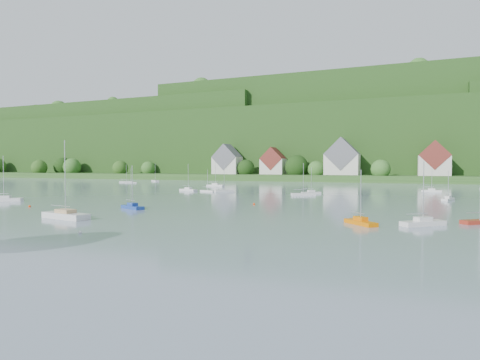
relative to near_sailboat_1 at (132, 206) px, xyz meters
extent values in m
cube|color=#284D1D|center=(9.64, 156.01, 1.08)|extent=(600.00, 60.00, 3.00)
cube|color=#1B3E13|center=(9.64, 231.01, 19.58)|extent=(620.00, 160.00, 40.00)
cube|color=#1B3E13|center=(-140.36, 216.01, 23.58)|extent=(200.00, 120.00, 52.00)
cube|color=#1B3E13|center=(19.64, 226.01, 27.58)|extent=(240.00, 130.00, 60.00)
sphere|color=#286123|center=(-152.58, 143.01, 6.22)|extent=(11.19, 11.19, 11.19)
sphere|color=#286123|center=(-98.44, 147.49, 5.38)|extent=(8.61, 8.61, 8.61)
sphere|color=#254E17|center=(-110.12, 136.48, 5.52)|extent=(9.03, 9.03, 9.03)
sphere|color=#286123|center=(2.85, 139.89, 5.25)|extent=(8.19, 8.19, 8.19)
sphere|color=#286123|center=(-42.32, 142.08, 4.69)|extent=(6.49, 6.49, 6.49)
sphere|color=#286123|center=(56.49, 148.09, 6.54)|extent=(12.16, 12.16, 12.16)
sphere|color=#286123|center=(32.63, 135.94, 5.42)|extent=(8.73, 8.73, 8.73)
sphere|color=black|center=(-34.23, 141.87, 5.61)|extent=(9.32, 9.32, 9.32)
sphere|color=black|center=(-160.81, 149.35, 5.67)|extent=(9.50, 9.50, 9.50)
sphere|color=black|center=(-164.98, 147.87, 6.46)|extent=(11.91, 11.91, 11.91)
sphere|color=#254E17|center=(-172.38, 135.81, 5.81)|extent=(9.91, 9.91, 9.91)
sphere|color=black|center=(-7.36, 142.36, 6.46)|extent=(11.92, 11.92, 11.92)
sphere|color=#286123|center=(-110.07, 184.55, 51.43)|extent=(10.52, 10.52, 10.52)
sphere|color=#286123|center=(-213.37, 192.36, 51.99)|extent=(13.75, 13.75, 13.75)
sphere|color=#254E17|center=(-74.63, 219.15, 51.39)|extent=(10.29, 10.29, 10.29)
sphere|color=black|center=(-180.72, 214.02, 51.39)|extent=(10.31, 10.31, 10.31)
sphere|color=black|center=(-165.54, 189.36, 51.01)|extent=(8.14, 8.14, 8.14)
sphere|color=#286123|center=(-167.92, 218.60, 50.84)|extent=(7.15, 7.15, 7.15)
sphere|color=black|center=(-234.04, 214.04, 51.63)|extent=(11.66, 11.66, 11.66)
sphere|color=black|center=(-58.52, 207.39, 50.84)|extent=(7.18, 7.18, 7.18)
sphere|color=#286123|center=(-148.33, 177.69, 51.14)|extent=(8.89, 8.89, 8.89)
sphere|color=#254E17|center=(-224.87, 181.01, 50.94)|extent=(7.77, 7.77, 7.77)
sphere|color=black|center=(-183.67, 209.96, 51.33)|extent=(9.97, 9.97, 9.97)
sphere|color=#254E17|center=(49.14, 211.03, 59.83)|extent=(12.83, 12.83, 12.83)
sphere|color=#286123|center=(-30.28, 198.18, 59.02)|extent=(8.18, 8.18, 8.18)
sphere|color=#254E17|center=(10.75, 235.66, 59.81)|extent=(12.73, 12.73, 12.73)
sphere|color=#254E17|center=(70.36, 230.89, 60.15)|extent=(14.65, 14.65, 14.65)
sphere|color=#286123|center=(48.90, 187.30, 59.68)|extent=(11.95, 11.95, 11.95)
sphere|color=#286123|center=(-37.50, 230.30, 58.82)|extent=(7.07, 7.07, 7.07)
sphere|color=black|center=(6.17, 199.31, 59.02)|extent=(8.21, 8.21, 8.21)
sphere|color=#286123|center=(-13.18, 223.10, 59.73)|extent=(12.24, 12.24, 12.24)
sphere|color=#286123|center=(-85.86, 191.90, 59.97)|extent=(13.65, 13.65, 13.65)
sphere|color=#254E17|center=(-30.33, 218.14, 41.69)|extent=(12.01, 12.01, 12.01)
sphere|color=black|center=(5.94, 228.21, 42.34)|extent=(15.72, 15.72, 15.72)
sphere|color=#254E17|center=(20.53, 223.93, 41.43)|extent=(10.54, 10.54, 10.54)
sphere|color=#254E17|center=(-183.66, 254.62, 41.02)|extent=(8.18, 8.18, 8.18)
sphere|color=black|center=(-166.27, 245.59, 41.11)|extent=(8.74, 8.74, 8.74)
sphere|color=black|center=(-182.12, 224.51, 42.28)|extent=(15.38, 15.38, 15.38)
cube|color=silver|center=(-45.36, 143.01, 7.08)|extent=(14.00, 10.00, 9.00)
cube|color=slate|center=(-45.36, 143.01, 11.58)|extent=(14.00, 10.40, 14.00)
cube|color=silver|center=(-20.36, 145.01, 6.58)|extent=(12.00, 9.00, 8.00)
cube|color=maroon|center=(-20.36, 145.01, 10.58)|extent=(12.00, 9.36, 12.00)
cube|color=silver|center=(14.64, 144.01, 7.58)|extent=(16.00, 11.00, 10.00)
cube|color=slate|center=(14.64, 144.01, 12.58)|extent=(16.00, 11.44, 16.00)
cube|color=silver|center=(54.64, 142.01, 7.08)|extent=(13.00, 10.00, 9.00)
cube|color=maroon|center=(54.64, 142.01, 11.58)|extent=(13.00, 10.40, 13.00)
cube|color=navy|center=(0.00, 0.00, -0.14)|extent=(5.58, 3.71, 0.55)
cube|color=navy|center=(0.00, 0.00, 0.38)|extent=(2.18, 1.78, 0.50)
cylinder|color=silver|center=(0.00, 0.00, 3.54)|extent=(0.10, 0.10, 6.81)
cylinder|color=silver|center=(-0.74, 0.35, 1.03)|extent=(2.74, 1.36, 0.08)
cube|color=silver|center=(-0.59, -14.14, -0.02)|extent=(8.28, 3.80, 0.80)
cube|color=tan|center=(-0.59, -14.14, 0.63)|extent=(3.06, 2.10, 0.50)
cylinder|color=silver|center=(-0.59, -14.14, 5.38)|extent=(0.10, 0.10, 10.00)
cylinder|color=silver|center=(-1.76, -13.90, 1.28)|extent=(4.33, 0.96, 0.08)
cube|color=silver|center=(44.90, -3.01, -0.13)|extent=(5.44, 5.00, 0.58)
cube|color=silver|center=(44.90, -3.01, 0.41)|extent=(2.27, 2.18, 0.50)
cylinder|color=silver|center=(44.90, -3.01, 3.78)|extent=(0.10, 0.10, 7.23)
cylinder|color=silver|center=(44.25, -3.57, 1.06)|extent=(2.46, 2.14, 0.08)
cube|color=orange|center=(37.77, -4.99, -0.16)|extent=(4.42, 4.68, 0.50)
cube|color=orange|center=(37.77, -4.99, 0.34)|extent=(1.91, 1.97, 0.50)
cylinder|color=silver|center=(37.77, -4.99, 3.23)|extent=(0.10, 0.10, 6.29)
cylinder|color=silver|center=(37.27, -4.43, 0.99)|extent=(1.92, 2.11, 0.08)
cube|color=silver|center=(-33.47, 2.23, -0.07)|extent=(6.95, 5.22, 0.69)
cube|color=silver|center=(-33.47, 2.23, 0.53)|extent=(2.78, 2.41, 0.50)
cylinder|color=silver|center=(-33.47, 2.23, 4.61)|extent=(0.10, 0.10, 8.67)
cube|color=maroon|center=(51.62, 1.52, -0.16)|extent=(4.87, 4.25, 0.51)
cylinder|color=silver|center=(51.62, 1.52, 3.26)|extent=(0.10, 0.10, 6.34)
cylinder|color=silver|center=(51.02, 1.05, 0.99)|extent=(2.25, 1.79, 0.08)
sphere|color=white|center=(10.50, -23.20, -0.42)|extent=(0.38, 0.38, 0.38)
sphere|color=#FB3700|center=(37.65, -5.40, -0.42)|extent=(0.49, 0.49, 0.49)
sphere|color=#FB3700|center=(16.63, 14.59, -0.42)|extent=(0.40, 0.40, 0.40)
sphere|color=#FB3700|center=(-18.90, -4.16, -0.42)|extent=(0.41, 0.41, 0.41)
cube|color=silver|center=(19.56, 42.14, -0.12)|extent=(5.88, 4.62, 0.59)
cylinder|color=silver|center=(19.56, 42.14, 3.89)|extent=(0.10, 0.10, 7.42)
cylinder|color=silver|center=(18.81, 41.66, 1.08)|extent=(2.78, 1.84, 0.08)
cube|color=silver|center=(-19.55, 73.87, -0.09)|extent=(6.57, 2.28, 0.65)
cube|color=silver|center=(-19.55, 73.87, 0.48)|extent=(2.35, 1.43, 0.50)
cylinder|color=silver|center=(-19.55, 73.87, 4.26)|extent=(0.10, 0.10, 8.06)
cylinder|color=silver|center=(-20.51, 73.94, 1.13)|extent=(3.54, 0.34, 0.08)
cube|color=silver|center=(-65.02, 86.13, -0.18)|extent=(4.65, 3.77, 0.47)
cylinder|color=silver|center=(-65.02, 86.13, 3.02)|extent=(0.10, 0.10, 5.92)
cylinder|color=silver|center=(-65.60, 85.73, 0.96)|extent=(2.19, 1.54, 0.08)
cube|color=silver|center=(51.29, 38.83, -0.18)|extent=(2.97, 4.84, 0.47)
cube|color=silver|center=(51.29, 38.83, 0.30)|extent=(1.46, 1.87, 0.50)
cylinder|color=silver|center=(51.29, 38.83, 2.98)|extent=(0.10, 0.10, 5.86)
cylinder|color=silver|center=(51.03, 38.18, 0.95)|extent=(1.04, 2.42, 0.08)
cube|color=silver|center=(-8.68, 45.94, -0.18)|extent=(4.82, 2.37, 0.46)
cylinder|color=silver|center=(-8.68, 45.94, 2.95)|extent=(0.10, 0.10, 5.81)
cylinder|color=silver|center=(-9.35, 46.10, 0.95)|extent=(2.50, 0.68, 0.08)
cube|color=silver|center=(-4.11, 47.15, -0.14)|extent=(4.95, 5.15, 0.56)
cylinder|color=silver|center=(-4.11, 47.15, 3.63)|extent=(0.10, 0.10, 6.98)
cylinder|color=silver|center=(-4.68, 46.54, 1.04)|extent=(2.15, 2.30, 0.08)
cube|color=silver|center=(20.15, 48.47, -0.16)|extent=(4.89, 4.34, 0.51)
cube|color=silver|center=(20.15, 48.47, 0.35)|extent=(2.03, 1.91, 0.50)
cylinder|color=silver|center=(20.15, 48.47, 3.30)|extent=(0.10, 0.10, 6.41)
cylinder|color=silver|center=(19.56, 47.99, 1.00)|extent=(2.24, 1.83, 0.08)
cube|color=silver|center=(-70.28, 90.05, -0.12)|extent=(6.10, 3.81, 0.59)
cylinder|color=silver|center=(-70.28, 90.05, 3.88)|extent=(0.10, 0.10, 7.40)
cylinder|color=silver|center=(-71.10, 89.71, 1.08)|extent=(3.04, 1.33, 0.08)
cube|color=silver|center=(-15.57, 47.18, -0.12)|extent=(6.08, 3.27, 0.59)
cube|color=silver|center=(-15.57, 47.18, 0.42)|extent=(2.29, 1.69, 0.50)
cylinder|color=silver|center=(-15.57, 47.18, 3.83)|extent=(0.10, 0.10, 7.32)
cylinder|color=silver|center=(-16.41, 47.43, 1.07)|extent=(3.10, 1.01, 0.08)
cube|color=silver|center=(49.75, 68.47, -0.16)|extent=(5.29, 1.89, 0.52)
cube|color=silver|center=(49.75, 68.47, 0.35)|extent=(1.90, 1.17, 0.50)
cylinder|color=silver|center=(49.75, 68.47, 3.34)|extent=(0.10, 0.10, 6.48)
cylinder|color=silver|center=(48.98, 68.54, 1.00)|extent=(2.85, 0.32, 0.08)
cube|color=silver|center=(-66.25, 106.28, -0.10)|extent=(6.09, 5.26, 0.63)
cylinder|color=silver|center=(-66.25, 106.28, 4.17)|extent=(0.10, 0.10, 7.90)
cylinder|color=silver|center=(-67.00, 106.86, 1.12)|extent=(2.80, 2.18, 0.08)
camera|label=1|loc=(42.80, -57.34, 6.84)|focal=30.68mm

